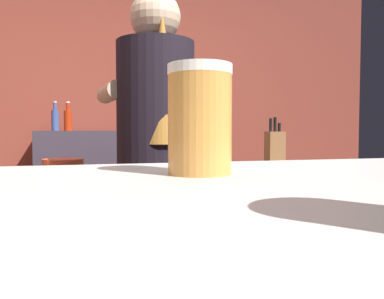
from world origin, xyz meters
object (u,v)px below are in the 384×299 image
(mixing_bowl, at_px, (63,164))
(bottle_olive_oil, at_px, (55,119))
(bottle_hot_sauce, at_px, (68,119))
(chefs_knife, at_px, (193,167))
(knife_block, at_px, (275,148))
(pint_glass_far, at_px, (200,120))
(bottle_vinegar, at_px, (129,121))
(bartender, at_px, (156,155))

(mixing_bowl, height_order, bottle_olive_oil, bottle_olive_oil)
(bottle_hot_sauce, bearing_deg, mixing_bowl, -88.79)
(chefs_knife, bearing_deg, knife_block, -8.89)
(knife_block, relative_size, bottle_olive_oil, 1.19)
(mixing_bowl, distance_m, bottle_olive_oil, 1.25)
(mixing_bowl, bearing_deg, pint_glass_far, -81.38)
(bottle_vinegar, bearing_deg, chefs_knife, -79.75)
(bottle_vinegar, height_order, bottle_hot_sauce, bottle_hot_sauce)
(chefs_knife, bearing_deg, bottle_hot_sauce, 112.80)
(mixing_bowl, distance_m, chefs_knife, 0.70)
(bartender, xyz_separation_m, mixing_bowl, (-0.42, 0.45, -0.07))
(knife_block, bearing_deg, bottle_olive_oil, 136.21)
(bottle_olive_oil, bearing_deg, pint_glass_far, -82.50)
(knife_block, xyz_separation_m, bottle_hot_sauce, (-1.22, 1.23, 0.19))
(bartender, distance_m, bottle_vinegar, 1.67)
(chefs_knife, xyz_separation_m, bottle_vinegar, (-0.23, 1.25, 0.29))
(chefs_knife, relative_size, bottle_hot_sauce, 1.01)
(mixing_bowl, distance_m, bottle_vinegar, 1.32)
(pint_glass_far, height_order, bottle_vinegar, bottle_vinegar)
(bartender, relative_size, chefs_knife, 7.07)
(chefs_knife, xyz_separation_m, pint_glass_far, (-0.44, -1.63, 0.21))
(knife_block, bearing_deg, bottle_hot_sauce, 134.82)
(bartender, bearing_deg, bottle_vinegar, -8.21)
(chefs_knife, bearing_deg, mixing_bowl, 168.42)
(mixing_bowl, height_order, chefs_knife, mixing_bowl)
(mixing_bowl, xyz_separation_m, pint_glass_far, (0.25, -1.68, 0.19))
(pint_glass_far, bearing_deg, mixing_bowl, 98.62)
(chefs_knife, bearing_deg, bartender, -132.24)
(bottle_olive_oil, distance_m, bottle_hot_sauce, 0.11)
(knife_block, relative_size, pint_glass_far, 2.18)
(bottle_olive_oil, bearing_deg, bottle_vinegar, -0.36)
(mixing_bowl, height_order, bottle_hot_sauce, bottle_hot_sauce)
(bartender, distance_m, bottle_hot_sauce, 1.70)
(bartender, bearing_deg, pint_glass_far, 166.07)
(chefs_knife, relative_size, bottle_olive_oil, 1.00)
(bartender, relative_size, mixing_bowl, 8.10)
(bottle_vinegar, bearing_deg, mixing_bowl, -111.25)
(bartender, relative_size, bottle_hot_sauce, 7.16)
(bartender, height_order, bottle_olive_oil, bartender)
(pint_glass_far, bearing_deg, chefs_knife, 74.88)
(bottle_vinegar, xyz_separation_m, bottle_hot_sauce, (-0.49, -0.03, 0.01))
(pint_glass_far, relative_size, bottle_hot_sauce, 0.55)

